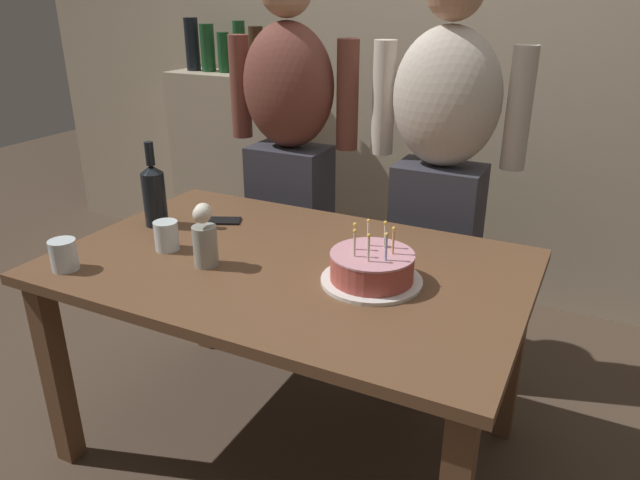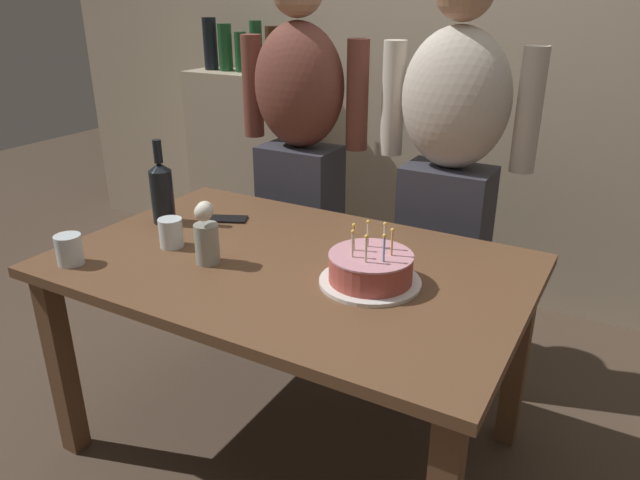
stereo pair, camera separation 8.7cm
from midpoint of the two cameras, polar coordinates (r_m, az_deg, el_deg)
ground_plane at (r=2.33m, az=-1.47°, el=-18.82°), size 10.00×10.00×0.00m
back_wall at (r=3.18m, az=13.50°, el=17.77°), size 5.20×0.10×2.60m
dining_table at (r=1.96m, az=-1.65°, el=-4.61°), size 1.50×0.96×0.74m
birthday_cake at (r=1.76m, az=6.28°, el=-2.85°), size 0.31×0.31×0.18m
water_glass_near at (r=2.02m, az=-21.84°, el=-0.88°), size 0.08×0.08×0.10m
water_glass_far at (r=2.06m, az=-12.98°, el=0.67°), size 0.08×0.08×0.10m
wine_bottle at (r=2.27m, az=-13.91°, el=4.61°), size 0.08×0.08×0.31m
cell_phone at (r=2.28m, az=-7.78°, el=2.00°), size 0.16×0.13×0.01m
flower_vase at (r=1.89m, az=-9.61°, el=0.58°), size 0.08×0.08×0.21m
person_man_bearded at (r=2.63m, az=-1.00°, el=8.00°), size 0.61×0.27×1.66m
person_woman_cardigan at (r=2.37m, az=13.29°, el=5.75°), size 0.61×0.27×1.66m
shelf_cabinet at (r=3.59m, az=-5.73°, el=7.11°), size 0.75×0.30×1.41m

